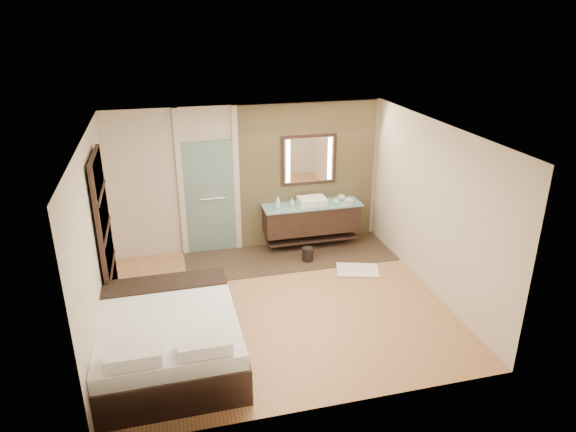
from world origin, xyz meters
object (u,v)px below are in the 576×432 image
object	(u,v)px
mirror_unit	(309,160)
bed	(169,337)
waste_bin	(308,254)
vanity	(311,218)

from	to	relation	value
mirror_unit	bed	size ratio (longest dim) A/B	0.48
waste_bin	bed	bearing A→B (deg)	-137.76
vanity	bed	xyz separation A→B (m)	(-2.75, -2.86, -0.23)
bed	waste_bin	xyz separation A→B (m)	(2.51, 2.28, -0.22)
vanity	bed	world-z (taller)	vanity
waste_bin	mirror_unit	bearing A→B (deg)	73.78
bed	waste_bin	distance (m)	3.40
mirror_unit	bed	xyz separation A→B (m)	(-2.75, -3.10, -1.30)
vanity	mirror_unit	xyz separation A→B (m)	(0.00, 0.24, 1.07)
mirror_unit	waste_bin	world-z (taller)	mirror_unit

